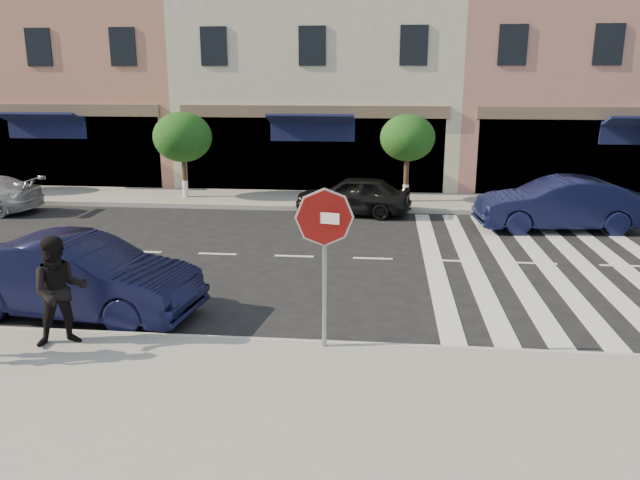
{
  "coord_description": "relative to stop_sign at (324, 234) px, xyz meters",
  "views": [
    {
      "loc": [
        2.23,
        -11.09,
        4.47
      ],
      "look_at": [
        1.03,
        0.43,
        1.4
      ],
      "focal_mm": 35.0,
      "sensor_mm": 36.0,
      "label": 1
    }
  ],
  "objects": [
    {
      "name": "ground",
      "position": [
        -1.32,
        1.67,
        -2.06
      ],
      "size": [
        120.0,
        120.0,
        0.0
      ],
      "primitive_type": "plane",
      "color": "black",
      "rests_on": "ground"
    },
    {
      "name": "sidewalk_near",
      "position": [
        -1.32,
        -2.08,
        -1.99
      ],
      "size": [
        60.0,
        4.5,
        0.15
      ],
      "primitive_type": "cube",
      "color": "gray",
      "rests_on": "ground"
    },
    {
      "name": "sidewalk_far",
      "position": [
        -1.32,
        12.67,
        -1.99
      ],
      "size": [
        60.0,
        3.0,
        0.15
      ],
      "primitive_type": "cube",
      "color": "gray",
      "rests_on": "ground"
    },
    {
      "name": "building_west_mid",
      "position": [
        -12.32,
        18.67,
        4.94
      ],
      "size": [
        10.0,
        9.0,
        14.0
      ],
      "primitive_type": "cube",
      "color": "tan",
      "rests_on": "ground"
    },
    {
      "name": "building_centre",
      "position": [
        -1.82,
        18.67,
        3.44
      ],
      "size": [
        11.0,
        9.0,
        11.0
      ],
      "primitive_type": "cube",
      "color": "beige",
      "rests_on": "ground"
    },
    {
      "name": "building_east_mid",
      "position": [
        10.18,
        18.67,
        4.44
      ],
      "size": [
        13.0,
        9.0,
        13.0
      ],
      "primitive_type": "cube",
      "color": "tan",
      "rests_on": "ground"
    },
    {
      "name": "street_tree_wb",
      "position": [
        -6.32,
        12.47,
        0.25
      ],
      "size": [
        2.1,
        2.1,
        3.06
      ],
      "color": "#473323",
      "rests_on": "sidewalk_far"
    },
    {
      "name": "street_tree_c",
      "position": [
        1.68,
        12.47,
        0.3
      ],
      "size": [
        1.9,
        1.9,
        3.04
      ],
      "color": "#473323",
      "rests_on": "sidewalk_far"
    },
    {
      "name": "stop_sign",
      "position": [
        0.0,
        0.0,
        0.0
      ],
      "size": [
        0.92,
        0.23,
        2.64
      ],
      "rotation": [
        0.0,
        0.0,
        -0.21
      ],
      "color": "gray",
      "rests_on": "sidewalk_near"
    },
    {
      "name": "walker",
      "position": [
        -4.29,
        -0.33,
        -0.99
      ],
      "size": [
        1.12,
        1.04,
        1.84
      ],
      "primitive_type": "imported",
      "rotation": [
        0.0,
        0.0,
        0.5
      ],
      "color": "black",
      "rests_on": "sidewalk_near"
    },
    {
      "name": "car_near_mid",
      "position": [
        -4.82,
        1.27,
        -1.29
      ],
      "size": [
        4.82,
        2.2,
        1.53
      ],
      "primitive_type": "imported",
      "rotation": [
        0.0,
        0.0,
        1.44
      ],
      "color": "black",
      "rests_on": "ground"
    },
    {
      "name": "car_far_mid",
      "position": [
        -0.09,
        10.77,
        -1.42
      ],
      "size": [
        3.95,
        2.01,
        1.29
      ],
      "primitive_type": "imported",
      "rotation": [
        0.0,
        0.0,
        -1.7
      ],
      "color": "black",
      "rests_on": "ground"
    },
    {
      "name": "car_far_right",
      "position": [
        6.07,
        9.27,
        -1.28
      ],
      "size": [
        4.89,
        2.07,
        1.57
      ],
      "primitive_type": "imported",
      "rotation": [
        0.0,
        0.0,
        -1.48
      ],
      "color": "black",
      "rests_on": "ground"
    }
  ]
}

